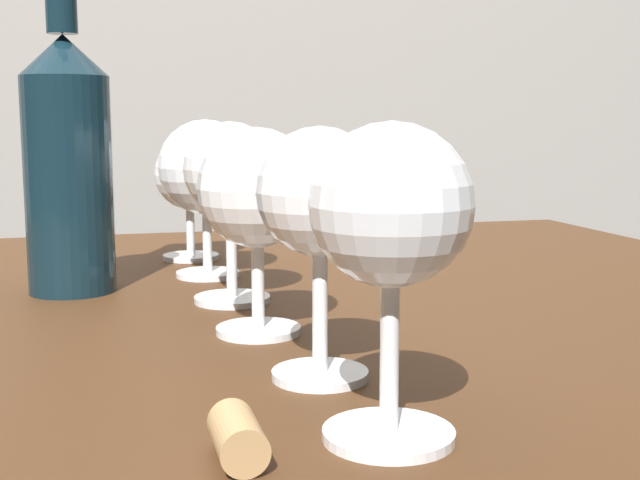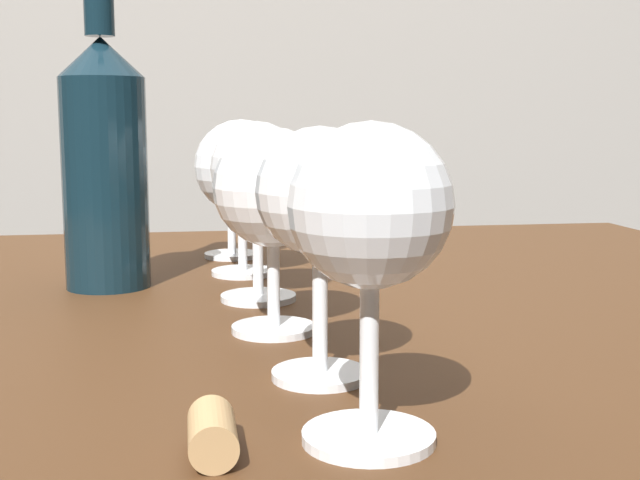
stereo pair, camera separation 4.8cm
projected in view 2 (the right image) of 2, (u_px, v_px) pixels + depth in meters
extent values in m
cube|color=#472B16|center=(161.00, 321.00, 0.69)|extent=(1.27, 0.89, 0.03)
cylinder|color=white|center=(369.00, 437.00, 0.39)|extent=(0.06, 0.06, 0.00)
cylinder|color=white|center=(369.00, 347.00, 0.39)|extent=(0.01, 0.01, 0.08)
sphere|color=white|center=(371.00, 205.00, 0.38)|extent=(0.08, 0.08, 0.08)
ellipsoid|color=gold|center=(370.00, 214.00, 0.38)|extent=(0.07, 0.07, 0.03)
cylinder|color=white|center=(320.00, 374.00, 0.49)|extent=(0.06, 0.06, 0.00)
cylinder|color=white|center=(320.00, 303.00, 0.48)|extent=(0.01, 0.01, 0.08)
sphere|color=white|center=(320.00, 191.00, 0.47)|extent=(0.07, 0.07, 0.07)
ellipsoid|color=#380711|center=(320.00, 201.00, 0.48)|extent=(0.07, 0.07, 0.02)
cylinder|color=white|center=(274.00, 329.00, 0.60)|extent=(0.06, 0.06, 0.00)
cylinder|color=white|center=(273.00, 276.00, 0.59)|extent=(0.01, 0.01, 0.07)
sphere|color=white|center=(273.00, 187.00, 0.58)|extent=(0.08, 0.08, 0.08)
ellipsoid|color=#EACC66|center=(273.00, 184.00, 0.58)|extent=(0.07, 0.07, 0.04)
cylinder|color=white|center=(258.00, 296.00, 0.71)|extent=(0.06, 0.06, 0.00)
cylinder|color=white|center=(257.00, 246.00, 0.70)|extent=(0.01, 0.01, 0.08)
sphere|color=white|center=(257.00, 168.00, 0.69)|extent=(0.08, 0.08, 0.08)
ellipsoid|color=#470A16|center=(257.00, 169.00, 0.69)|extent=(0.07, 0.07, 0.03)
cylinder|color=white|center=(243.00, 272.00, 0.82)|extent=(0.06, 0.06, 0.00)
cylinder|color=white|center=(242.00, 233.00, 0.81)|extent=(0.01, 0.01, 0.07)
sphere|color=white|center=(241.00, 166.00, 0.80)|extent=(0.09, 0.09, 0.09)
ellipsoid|color=maroon|center=(241.00, 165.00, 0.80)|extent=(0.08, 0.08, 0.04)
cylinder|color=white|center=(232.00, 255.00, 0.92)|extent=(0.06, 0.06, 0.00)
cylinder|color=white|center=(232.00, 224.00, 0.91)|extent=(0.01, 0.01, 0.06)
sphere|color=white|center=(231.00, 174.00, 0.91)|extent=(0.07, 0.07, 0.07)
ellipsoid|color=beige|center=(231.00, 173.00, 0.91)|extent=(0.07, 0.07, 0.04)
cylinder|color=#0F232D|center=(105.00, 184.00, 0.74)|extent=(0.07, 0.07, 0.19)
cone|color=#0F232D|center=(101.00, 57.00, 0.73)|extent=(0.07, 0.07, 0.03)
cylinder|color=tan|center=(212.00, 433.00, 0.38)|extent=(0.02, 0.04, 0.02)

